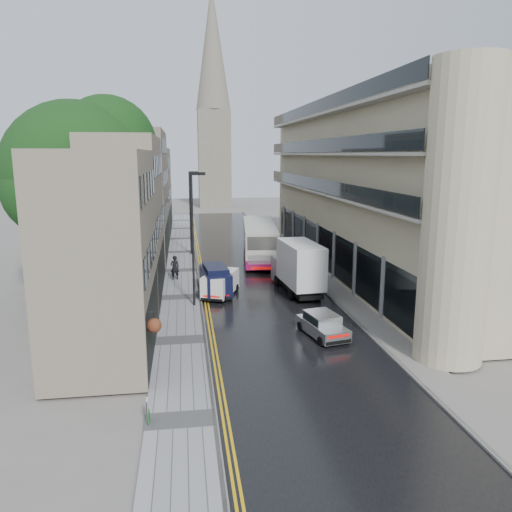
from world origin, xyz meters
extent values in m
plane|color=slate|center=(0.00, 0.00, 0.00)|extent=(200.00, 200.00, 0.00)
cube|color=black|center=(0.00, 27.50, 0.01)|extent=(9.00, 85.00, 0.02)
cube|color=gray|center=(-5.85, 27.50, 0.06)|extent=(2.70, 85.00, 0.12)
cube|color=slate|center=(5.40, 27.50, 0.06)|extent=(1.80, 85.00, 0.12)
imported|color=black|center=(-6.34, 24.23, 1.09)|extent=(0.81, 0.65, 1.94)
camera|label=1|loc=(-5.49, -14.78, 9.92)|focal=35.00mm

